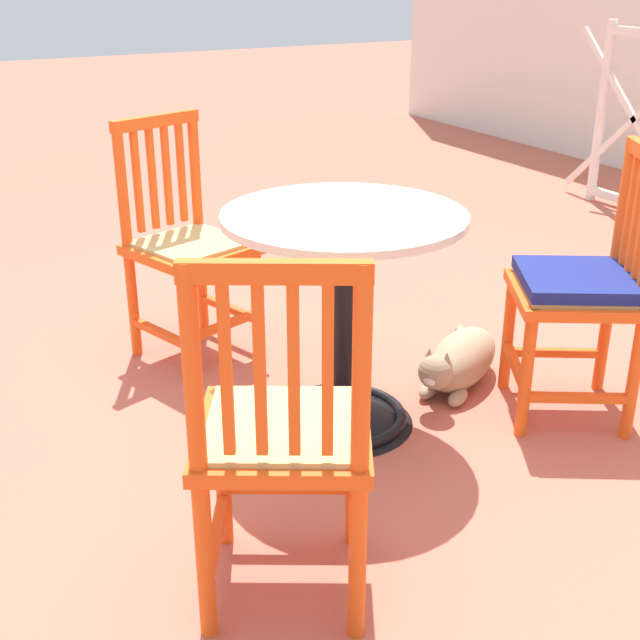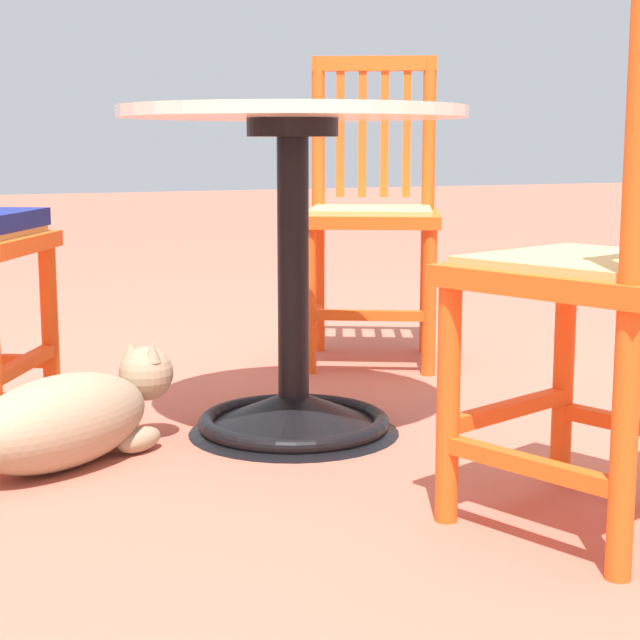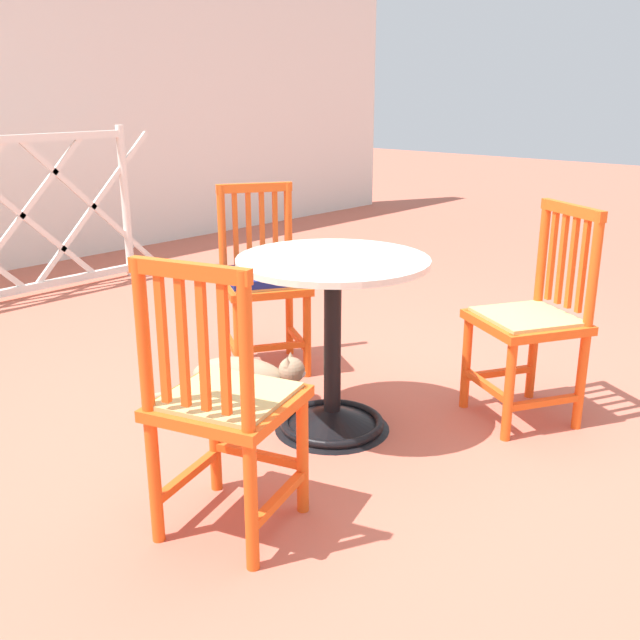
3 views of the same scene
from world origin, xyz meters
TOP-DOWN VIEW (x-y plane):
  - ground_plane at (0.00, 0.00)m, footprint 24.00×24.00m
  - cafe_table at (0.02, 0.09)m, footprint 0.76×0.76m
  - orange_chair_tucked_in at (-0.75, -0.15)m, footprint 0.50×0.50m
  - orange_chair_at_corner at (0.67, -0.45)m, footprint 0.54×0.54m
  - orange_chair_near_fence at (0.33, 0.81)m, footprint 0.55×0.55m
  - tabby_cat at (-0.00, 0.58)m, footprint 0.55×0.56m

SIDE VIEW (x-z plane):
  - ground_plane at x=0.00m, z-range 0.00..0.00m
  - tabby_cat at x=0.00m, z-range -0.02..0.21m
  - cafe_table at x=0.02m, z-range -0.08..0.65m
  - orange_chair_tucked_in at x=-0.75m, z-range -0.02..0.89m
  - orange_chair_at_corner at x=0.67m, z-range -0.02..0.89m
  - orange_chair_near_fence at x=0.33m, z-range -0.01..0.90m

